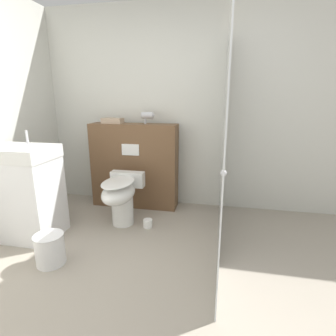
{
  "coord_description": "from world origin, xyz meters",
  "views": [
    {
      "loc": [
        0.63,
        -1.32,
        1.39
      ],
      "look_at": [
        0.12,
        1.2,
        0.7
      ],
      "focal_mm": 28.0,
      "sensor_mm": 36.0,
      "label": 1
    }
  ],
  "objects_px": {
    "hair_drier": "(148,116)",
    "waste_bin": "(50,249)",
    "sink_vanity": "(25,192)",
    "toilet": "(121,195)"
  },
  "relations": [
    {
      "from": "toilet",
      "to": "sink_vanity",
      "type": "relative_size",
      "value": 0.56
    },
    {
      "from": "sink_vanity",
      "to": "hair_drier",
      "type": "distance_m",
      "value": 1.6
    },
    {
      "from": "toilet",
      "to": "sink_vanity",
      "type": "height_order",
      "value": "sink_vanity"
    },
    {
      "from": "waste_bin",
      "to": "hair_drier",
      "type": "bearing_deg",
      "value": 70.71
    },
    {
      "from": "toilet",
      "to": "sink_vanity",
      "type": "bearing_deg",
      "value": -154.48
    },
    {
      "from": "toilet",
      "to": "hair_drier",
      "type": "xyz_separation_m",
      "value": [
        0.15,
        0.61,
        0.83
      ]
    },
    {
      "from": "toilet",
      "to": "waste_bin",
      "type": "xyz_separation_m",
      "value": [
        -0.34,
        -0.8,
        -0.22
      ]
    },
    {
      "from": "sink_vanity",
      "to": "waste_bin",
      "type": "relative_size",
      "value": 3.98
    },
    {
      "from": "hair_drier",
      "to": "waste_bin",
      "type": "height_order",
      "value": "hair_drier"
    },
    {
      "from": "sink_vanity",
      "to": "hair_drier",
      "type": "xyz_separation_m",
      "value": [
        1.01,
        1.02,
        0.71
      ]
    }
  ]
}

